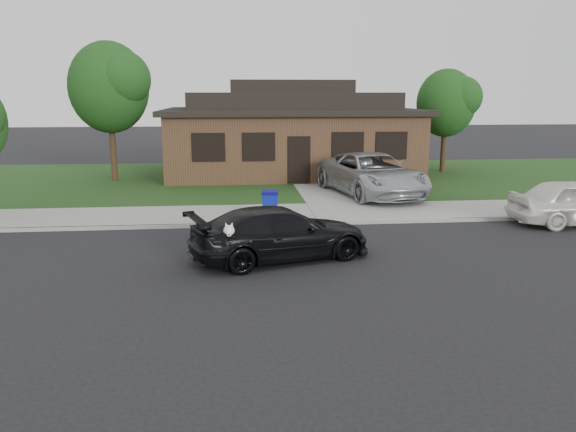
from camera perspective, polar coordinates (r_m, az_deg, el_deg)
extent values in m
plane|color=black|center=(14.52, -9.62, -4.38)|extent=(120.00, 120.00, 0.00)
cube|color=gray|center=(19.35, -8.64, 0.04)|extent=(60.00, 3.00, 0.12)
cube|color=gray|center=(17.89, -8.88, -0.98)|extent=(60.00, 0.12, 0.12)
cube|color=#193814|center=(27.21, -7.80, 3.63)|extent=(60.00, 13.00, 0.13)
cube|color=gray|center=(24.72, 6.00, 2.81)|extent=(4.50, 13.00, 0.14)
imported|color=black|center=(14.19, -0.76, -1.79)|extent=(4.99, 3.22, 1.34)
ellipsoid|color=white|center=(13.30, -5.99, -1.69)|extent=(0.34, 0.40, 0.30)
sphere|color=white|center=(13.05, -6.01, -1.51)|extent=(0.26, 0.26, 0.26)
cube|color=white|center=(12.94, -6.01, -1.84)|extent=(0.09, 0.12, 0.07)
sphere|color=black|center=(12.88, -6.01, -1.90)|extent=(0.04, 0.04, 0.04)
cone|color=white|center=(13.07, -6.31, -0.89)|extent=(0.11, 0.11, 0.14)
cone|color=white|center=(13.07, -5.73, -0.88)|extent=(0.11, 0.11, 0.14)
imported|color=#B0B3B7|center=(22.81, 8.50, 4.24)|extent=(3.94, 6.43, 1.66)
cube|color=#0D1E93|center=(18.45, -1.85, 1.04)|extent=(0.52, 0.52, 0.80)
cube|color=#0A0865|center=(18.37, -1.86, 2.41)|extent=(0.57, 0.57, 0.09)
cylinder|color=black|center=(18.27, -2.35, -0.16)|extent=(0.05, 0.13, 0.13)
cylinder|color=black|center=(18.29, -1.23, -0.14)|extent=(0.05, 0.13, 0.13)
cube|color=#422B1C|center=(29.14, 0.20, 7.41)|extent=(12.00, 8.00, 3.00)
cube|color=black|center=(29.04, 0.21, 10.61)|extent=(12.60, 8.60, 0.25)
cube|color=black|center=(29.03, 0.21, 11.64)|extent=(10.00, 6.50, 0.80)
cube|color=black|center=(29.03, 0.21, 13.03)|extent=(6.00, 3.50, 0.60)
cube|color=black|center=(25.19, 1.13, 5.72)|extent=(1.00, 0.06, 2.10)
cube|color=black|center=(24.99, -8.08, 6.93)|extent=(1.30, 0.05, 1.10)
cube|color=black|center=(24.99, -3.00, 7.03)|extent=(1.30, 0.05, 1.10)
cube|color=black|center=(25.48, 6.09, 7.09)|extent=(1.30, 0.05, 1.10)
cube|color=black|center=(25.96, 10.45, 7.05)|extent=(1.30, 0.05, 1.10)
cylinder|color=#332114|center=(27.59, -17.31, 6.03)|extent=(0.28, 0.28, 2.48)
ellipsoid|color=#143811|center=(27.45, -17.72, 12.34)|extent=(3.60, 3.60, 4.14)
sphere|color=#26591E|center=(26.79, -16.47, 13.20)|extent=(2.52, 2.52, 2.52)
cylinder|color=#332114|center=(30.56, 15.49, 6.28)|extent=(0.28, 0.28, 2.03)
ellipsoid|color=#143811|center=(30.42, 15.77, 10.99)|extent=(3.00, 3.00, 3.45)
sphere|color=#26591E|center=(30.22, 17.19, 11.47)|extent=(2.10, 2.10, 2.10)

